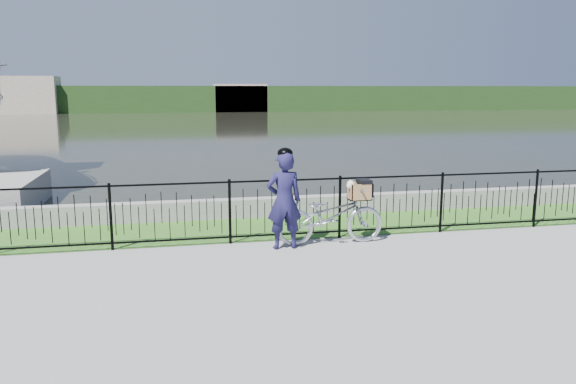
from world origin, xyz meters
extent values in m
plane|color=gray|center=(0.00, 0.00, 0.00)|extent=(120.00, 120.00, 0.00)
cube|color=#356921|center=(0.00, 2.60, 0.00)|extent=(60.00, 2.00, 0.01)
plane|color=black|center=(0.00, 33.00, 0.00)|extent=(120.00, 120.00, 0.00)
cube|color=gray|center=(0.00, 3.60, 0.20)|extent=(60.00, 0.30, 0.40)
cube|color=#213F18|center=(0.00, 60.00, 1.50)|extent=(120.00, 6.00, 3.00)
cube|color=#AFA08C|center=(-18.00, 58.00, 2.00)|extent=(8.00, 4.00, 4.00)
cube|color=#AFA08C|center=(6.00, 58.50, 1.60)|extent=(6.00, 3.00, 3.20)
imported|color=silver|center=(0.72, 1.25, 0.50)|extent=(1.91, 0.66, 1.00)
cube|color=black|center=(1.25, 1.25, 0.77)|extent=(0.38, 0.18, 0.02)
cube|color=olive|center=(1.25, 1.25, 0.78)|extent=(0.37, 0.31, 0.01)
cube|color=olive|center=(1.25, 1.39, 0.92)|extent=(0.37, 0.02, 0.29)
cube|color=olive|center=(1.25, 1.10, 0.92)|extent=(0.37, 0.02, 0.29)
cube|color=olive|center=(1.43, 1.25, 0.92)|extent=(0.02, 0.31, 0.29)
cube|color=olive|center=(1.07, 1.25, 0.92)|extent=(0.02, 0.31, 0.29)
cube|color=black|center=(1.33, 1.25, 1.10)|extent=(0.20, 0.32, 0.06)
cube|color=black|center=(1.44, 1.25, 0.95)|extent=(0.02, 0.32, 0.23)
ellipsoid|color=silver|center=(1.23, 1.25, 0.90)|extent=(0.31, 0.22, 0.20)
sphere|color=silver|center=(1.08, 1.23, 1.05)|extent=(0.15, 0.15, 0.15)
sphere|color=silver|center=(1.03, 1.21, 1.02)|extent=(0.07, 0.07, 0.07)
sphere|color=black|center=(1.01, 1.20, 1.01)|extent=(0.02, 0.02, 0.02)
cone|color=#97613F|center=(1.08, 1.29, 1.11)|extent=(0.06, 0.08, 0.08)
cone|color=#97613F|center=(1.10, 1.19, 1.11)|extent=(0.06, 0.08, 0.08)
imported|color=#19163E|center=(-0.13, 1.12, 0.83)|extent=(0.62, 0.42, 1.66)
ellipsoid|color=black|center=(-0.13, 1.12, 1.64)|extent=(0.26, 0.29, 0.18)
camera|label=1|loc=(-1.93, -7.98, 2.70)|focal=35.00mm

